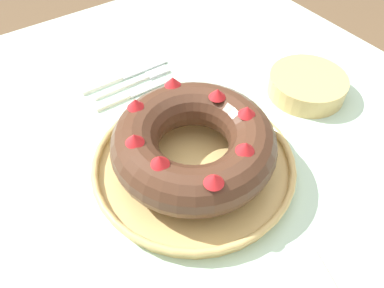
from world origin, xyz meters
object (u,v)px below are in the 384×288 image
cake_knife (127,96)px  serving_dish (192,165)px  serving_knife (119,78)px  side_bowl (307,85)px  fork (138,80)px  bundt_cake (192,144)px

cake_knife → serving_dish: bearing=-0.5°
serving_knife → side_bowl: 0.41m
serving_dish → side_bowl: (-0.03, 0.32, 0.01)m
fork → serving_dish: bearing=-5.9°
bundt_cake → side_bowl: bundt_cake is taller
bundt_cake → serving_dish: bearing=53.2°
serving_knife → side_bowl: bearing=43.3°
serving_dish → serving_knife: (-0.30, 0.01, -0.01)m
cake_knife → side_bowl: 0.38m
serving_dish → bundt_cake: bundt_cake is taller
serving_dish → cake_knife: bearing=-179.8°
bundt_cake → cake_knife: 0.25m
serving_knife → side_bowl: side_bowl is taller
serving_dish → bundt_cake: bearing=-126.8°
cake_knife → side_bowl: size_ratio=1.05×
serving_knife → side_bowl: size_ratio=1.29×
bundt_cake → side_bowl: 0.32m
serving_dish → side_bowl: side_bowl is taller
fork → bundt_cake: bearing=-5.9°
cake_knife → side_bowl: side_bowl is taller
serving_dish → bundt_cake: size_ratio=1.29×
bundt_cake → cake_knife: size_ratio=1.61×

